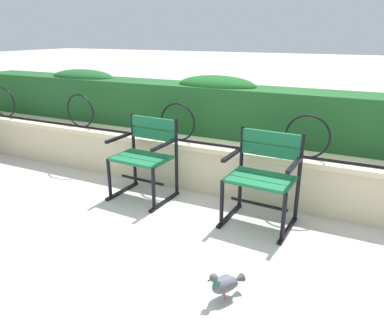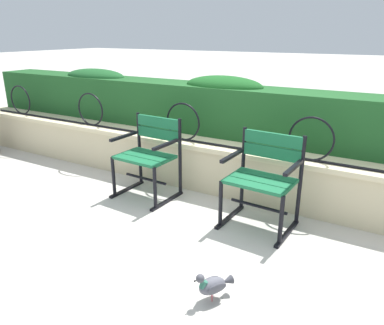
% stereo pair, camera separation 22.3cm
% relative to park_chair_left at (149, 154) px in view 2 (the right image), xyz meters
% --- Properties ---
extents(ground_plane, '(60.00, 60.00, 0.00)m').
position_rel_park_chair_left_xyz_m(ground_plane, '(0.66, -0.35, -0.46)').
color(ground_plane, '#BCB7AD').
extents(stone_wall, '(8.01, 0.41, 0.53)m').
position_rel_park_chair_left_xyz_m(stone_wall, '(0.66, 0.47, -0.19)').
color(stone_wall, beige).
rests_on(stone_wall, ground).
extents(iron_arch_fence, '(7.46, 0.02, 0.42)m').
position_rel_park_chair_left_xyz_m(iron_arch_fence, '(0.27, 0.39, 0.24)').
color(iron_arch_fence, black).
rests_on(iron_arch_fence, stone_wall).
extents(hedge_row, '(7.85, 0.51, 0.67)m').
position_rel_park_chair_left_xyz_m(hedge_row, '(0.62, 0.90, 0.38)').
color(hedge_row, '#1E5123').
rests_on(hedge_row, stone_wall).
extents(park_chair_left, '(0.62, 0.55, 0.83)m').
position_rel_park_chair_left_xyz_m(park_chair_left, '(0.00, 0.00, 0.00)').
color(park_chair_left, '#19663D').
rests_on(park_chair_left, ground).
extents(park_chair_right, '(0.62, 0.55, 0.83)m').
position_rel_park_chair_left_xyz_m(park_chair_right, '(1.26, -0.02, 0.00)').
color(park_chair_right, '#19663D').
rests_on(park_chair_right, ground).
extents(pigeon_near_chairs, '(0.20, 0.27, 0.22)m').
position_rel_park_chair_left_xyz_m(pigeon_near_chairs, '(1.35, -1.17, -0.35)').
color(pigeon_near_chairs, '#5B5B66').
rests_on(pigeon_near_chairs, ground).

